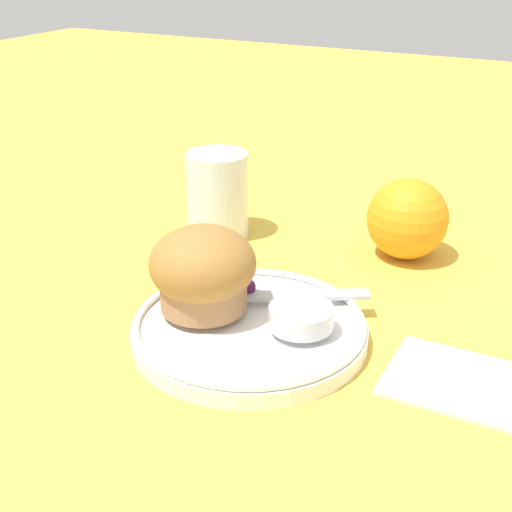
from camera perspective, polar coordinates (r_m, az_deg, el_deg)
ground_plane at (r=0.60m, az=1.16°, el=-7.10°), size 3.00×3.00×0.00m
plate at (r=0.60m, az=-0.49°, el=-5.81°), size 0.20×0.20×0.02m
muffin at (r=0.60m, az=-4.06°, el=-1.01°), size 0.09×0.09×0.07m
cream_ramekin at (r=0.58m, az=3.64°, el=-4.78°), size 0.05×0.05×0.02m
berry_pair at (r=0.63m, az=-1.21°, el=-2.35°), size 0.03×0.01×0.01m
butter_knife at (r=0.63m, az=1.68°, el=-3.20°), size 0.15×0.09×0.00m
orange_fruit at (r=0.75m, az=12.01°, el=2.92°), size 0.08×0.08×0.08m
juice_glass at (r=0.79m, az=-3.09°, el=4.92°), size 0.07×0.07×0.09m
folded_napkin at (r=0.57m, az=18.50°, el=-10.03°), size 0.16×0.09×0.01m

